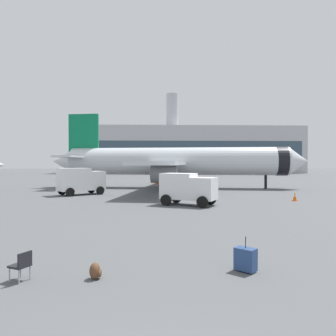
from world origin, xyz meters
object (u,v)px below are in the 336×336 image
safety_cone_mid (295,197)px  gate_chair (22,264)px  rolling_suitcase (246,259)px  service_truck (81,180)px  safety_cone_far (156,183)px  airplane_at_gate (175,162)px  traveller_backpack (95,271)px  cargo_van (188,187)px  safety_cone_near (157,181)px

safety_cone_mid → gate_chair: (-16.56, -19.19, 0.11)m
safety_cone_mid → rolling_suitcase: rolling_suitcase is taller
service_truck → safety_cone_far: 18.35m
airplane_at_gate → service_truck: 14.53m
service_truck → traveller_backpack: bearing=-76.1°
cargo_van → gate_chair: cargo_van is taller
cargo_van → safety_cone_near: 27.34m
gate_chair → safety_cone_near: bearing=84.6°
service_truck → safety_cone_mid: (20.78, -6.41, -1.22)m
service_truck → traveller_backpack: size_ratio=10.80×
service_truck → rolling_suitcase: (10.95, -25.01, -1.22)m
safety_cone_far → rolling_suitcase: 41.49m
airplane_at_gate → safety_cone_mid: 18.99m
safety_cone_far → gate_chair: 42.17m
cargo_van → traveller_backpack: (-4.42, -16.49, -1.22)m
cargo_van → traveller_backpack: 17.11m
safety_cone_near → airplane_at_gate: bearing=-74.3°
airplane_at_gate → safety_cone_far: size_ratio=55.81×
airplane_at_gate → gate_chair: (-6.63, -35.04, -3.16)m
cargo_van → rolling_suitcase: size_ratio=4.39×
safety_cone_near → cargo_van: bearing=-85.1°
safety_cone_mid → traveller_backpack: size_ratio=1.63×
safety_cone_near → safety_cone_mid: same height
safety_cone_near → safety_cone_mid: bearing=-63.3°
service_truck → gate_chair: (4.22, -25.60, -1.11)m
cargo_van → rolling_suitcase: 16.05m
service_truck → gate_chair: size_ratio=6.03×
service_truck → gate_chair: service_truck is taller
traveller_backpack → rolling_suitcase: bearing=5.9°
airplane_at_gate → rolling_suitcase: size_ratio=32.45×
airplane_at_gate → traveller_backpack: (-4.53, -34.94, -3.42)m
cargo_van → gate_chair: size_ratio=5.61×
airplane_at_gate → rolling_suitcase: airplane_at_gate is taller
airplane_at_gate → cargo_van: size_ratio=7.39×
safety_cone_mid → rolling_suitcase: size_ratio=0.71×
cargo_van → safety_cone_mid: size_ratio=6.17×
service_truck → safety_cone_near: bearing=65.3°
traveller_backpack → service_truck: bearing=103.9°
cargo_van → rolling_suitcase: bearing=-89.3°
service_truck → cargo_van: (10.74, -9.01, -0.16)m
cargo_van → safety_cone_far: 25.54m
rolling_suitcase → traveller_backpack: (-4.62, -0.48, -0.16)m
service_truck → cargo_van: size_ratio=1.07×
cargo_van → service_truck: bearing=140.0°
cargo_van → safety_cone_mid: cargo_van is taller
rolling_suitcase → cargo_van: bearing=90.7°
service_truck → safety_cone_far: size_ratio=8.10×
airplane_at_gate → gate_chair: 35.80m
cargo_van → safety_cone_mid: (10.04, 2.60, -1.06)m
airplane_at_gate → cargo_van: (-0.11, -18.45, -2.21)m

